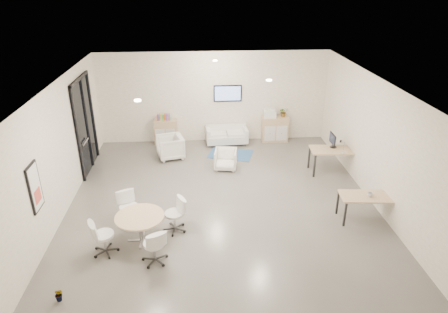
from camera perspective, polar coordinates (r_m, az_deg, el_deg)
name	(u,v)px	position (r m, az deg, el deg)	size (l,w,h in m)	color
room_shell	(222,149)	(9.91, -0.34, 1.12)	(9.60, 10.60, 4.80)	#595651
glass_door	(85,122)	(12.72, -19.24, 4.67)	(0.09, 1.90, 2.85)	black
artwork	(35,187)	(9.13, -25.41, -4.02)	(0.05, 0.54, 1.04)	black
wall_tv	(228,93)	(14.10, 0.53, 9.01)	(0.98, 0.06, 0.58)	black
ceiling_spots	(211,78)	(10.19, -1.81, 11.15)	(3.14, 4.14, 0.03)	#FFEAC6
sideboard_left	(166,132)	(14.33, -8.32, 3.49)	(0.79, 0.41, 0.88)	tan
sideboard_right	(275,129)	(14.53, 7.26, 3.93)	(0.92, 0.44, 0.92)	tan
books	(164,117)	(14.15, -8.62, 5.58)	(0.46, 0.14, 0.22)	red
printer	(270,113)	(14.29, 6.55, 6.19)	(0.47, 0.40, 0.31)	white
loveseat	(227,136)	(14.25, 0.36, 3.01)	(1.49, 0.81, 0.54)	white
blue_rug	(230,154)	(13.47, 0.93, 0.34)	(1.42, 0.95, 0.01)	#2E588E
armchair_left	(170,146)	(13.20, -7.70, 1.50)	(0.80, 0.75, 0.83)	white
armchair_right	(226,158)	(12.36, 0.23, -0.28)	(0.67, 0.62, 0.69)	white
desk_rear	(334,152)	(12.48, 15.50, 0.68)	(1.48, 0.81, 0.75)	tan
desk_front	(366,198)	(10.35, 19.64, -5.62)	(1.32, 0.75, 0.66)	tan
monitor	(333,140)	(12.48, 15.27, 2.27)	(0.20, 0.50, 0.44)	black
round_table	(140,219)	(9.19, -11.94, -8.77)	(1.10, 1.10, 0.67)	tan
meeting_chairs	(140,226)	(9.28, -11.84, -9.66)	(2.25, 2.25, 0.82)	white
plant_cabinet	(283,113)	(14.41, 8.49, 6.17)	(0.30, 0.33, 0.26)	#3F7F3F
plant_floor	(60,298)	(8.45, -22.41, -18.19)	(0.17, 0.30, 0.13)	#3F7F3F
cup	(370,194)	(10.27, 20.14, -5.08)	(0.13, 0.10, 0.13)	white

